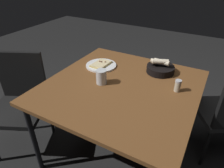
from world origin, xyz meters
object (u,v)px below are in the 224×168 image
object	(u,v)px
pepper_shaker	(178,86)
pizza_plate	(101,65)
dining_table	(121,91)
beer_glass	(101,77)
chair_near	(20,97)
bread_basket	(160,68)

from	to	relation	value
pepper_shaker	pizza_plate	bearing A→B (deg)	-6.44
dining_table	pepper_shaker	distance (m)	0.42
pizza_plate	beer_glass	size ratio (longest dim) A/B	2.44
dining_table	pepper_shaker	xyz separation A→B (m)	(-0.39, -0.12, 0.09)
dining_table	pizza_plate	world-z (taller)	pizza_plate
beer_glass	chair_near	distance (m)	0.79
pizza_plate	chair_near	xyz separation A→B (m)	(0.53, 0.51, -0.22)
dining_table	pizza_plate	xyz separation A→B (m)	(0.31, -0.20, 0.06)
beer_glass	chair_near	size ratio (longest dim) A/B	0.13
pizza_plate	bread_basket	world-z (taller)	bread_basket
bread_basket	chair_near	bearing A→B (deg)	32.47
pizza_plate	pepper_shaker	world-z (taller)	pepper_shaker
pepper_shaker	chair_near	distance (m)	1.33
bread_basket	pepper_shaker	size ratio (longest dim) A/B	2.55
dining_table	beer_glass	distance (m)	0.19
chair_near	pizza_plate	bearing A→B (deg)	-135.96
dining_table	pizza_plate	size ratio (longest dim) A/B	4.14
pizza_plate	pepper_shaker	distance (m)	0.71
pizza_plate	beer_glass	xyz separation A→B (m)	(-0.16, 0.25, 0.04)
beer_glass	pizza_plate	bearing A→B (deg)	-57.62
dining_table	bread_basket	world-z (taller)	bread_basket
pizza_plate	beer_glass	distance (m)	0.30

